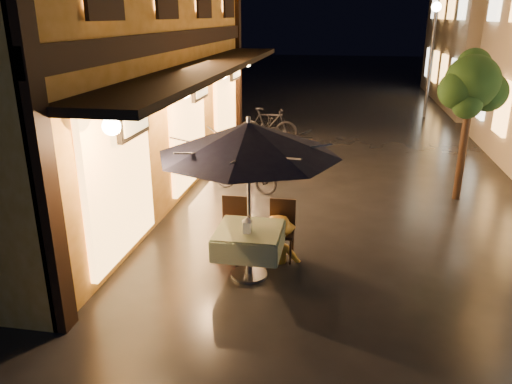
% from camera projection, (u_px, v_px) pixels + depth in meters
% --- Properties ---
extents(ground, '(90.00, 90.00, 0.00)m').
position_uv_depth(ground, '(341.00, 296.00, 7.09)').
color(ground, black).
rests_on(ground, ground).
extents(west_building, '(5.90, 11.40, 7.40)m').
position_uv_depth(west_building, '(79.00, 18.00, 10.49)').
color(west_building, '#C5862C').
rests_on(west_building, ground).
extents(street_tree, '(1.43, 1.20, 3.15)m').
position_uv_depth(street_tree, '(472.00, 86.00, 10.07)').
color(street_tree, black).
rests_on(street_tree, ground).
extents(streetlamp_far, '(0.36, 0.36, 4.23)m').
position_uv_depth(streetlamp_far, '(433.00, 39.00, 18.60)').
color(streetlamp_far, '#59595E').
rests_on(streetlamp_far, ground).
extents(cafe_table, '(0.99, 0.99, 0.78)m').
position_uv_depth(cafe_table, '(249.00, 241.00, 7.47)').
color(cafe_table, '#59595E').
rests_on(cafe_table, ground).
extents(patio_umbrella, '(2.64, 2.64, 2.46)m').
position_uv_depth(patio_umbrella, '(249.00, 139.00, 6.95)').
color(patio_umbrella, '#59595E').
rests_on(patio_umbrella, ground).
extents(cafe_chair_left, '(0.42, 0.42, 0.97)m').
position_uv_depth(cafe_chair_left, '(234.00, 223.00, 8.23)').
color(cafe_chair_left, black).
rests_on(cafe_chair_left, ground).
extents(cafe_chair_right, '(0.42, 0.42, 0.97)m').
position_uv_depth(cafe_chair_right, '(282.00, 226.00, 8.10)').
color(cafe_chair_right, black).
rests_on(cafe_chair_right, ground).
extents(table_lantern, '(0.16, 0.16, 0.25)m').
position_uv_depth(table_lantern, '(247.00, 224.00, 7.23)').
color(table_lantern, white).
rests_on(table_lantern, cafe_table).
extents(person_orange, '(0.69, 0.55, 1.37)m').
position_uv_depth(person_orange, '(229.00, 218.00, 8.03)').
color(person_orange, '#D0412A').
rests_on(person_orange, ground).
extents(person_yellow, '(1.02, 0.65, 1.50)m').
position_uv_depth(person_yellow, '(278.00, 217.00, 7.91)').
color(person_yellow, orange).
rests_on(person_yellow, ground).
extents(bicycle_0, '(1.69, 1.00, 0.84)m').
position_uv_depth(bicycle_0, '(245.00, 173.00, 11.21)').
color(bicycle_0, black).
rests_on(bicycle_0, ground).
extents(bicycle_1, '(1.54, 0.57, 0.91)m').
position_uv_depth(bicycle_1, '(245.00, 163.00, 11.84)').
color(bicycle_1, black).
rests_on(bicycle_1, ground).
extents(bicycle_2, '(1.56, 0.56, 0.82)m').
position_uv_depth(bicycle_2, '(245.00, 163.00, 12.01)').
color(bicycle_2, black).
rests_on(bicycle_2, ground).
extents(bicycle_3, '(1.62, 0.99, 0.94)m').
position_uv_depth(bicycle_3, '(259.00, 148.00, 13.12)').
color(bicycle_3, black).
rests_on(bicycle_3, ground).
extents(bicycle_4, '(1.92, 1.32, 0.96)m').
position_uv_depth(bicycle_4, '(254.00, 133.00, 14.80)').
color(bicycle_4, black).
rests_on(bicycle_4, ground).
extents(bicycle_5, '(1.85, 0.59, 1.10)m').
position_uv_depth(bicycle_5, '(268.00, 126.00, 15.37)').
color(bicycle_5, black).
rests_on(bicycle_5, ground).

